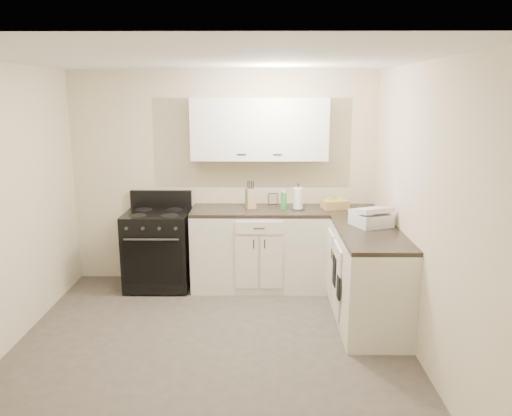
{
  "coord_description": "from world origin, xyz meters",
  "views": [
    {
      "loc": [
        0.44,
        -4.07,
        2.24
      ],
      "look_at": [
        0.39,
        0.85,
        1.1
      ],
      "focal_mm": 35.0,
      "sensor_mm": 36.0,
      "label": 1
    }
  ],
  "objects_px": {
    "knife_block": "(251,198)",
    "wicker_basket": "(335,204)",
    "stove": "(158,249)",
    "paper_towel": "(298,199)",
    "countertop_grill": "(371,219)"
  },
  "relations": [
    {
      "from": "paper_towel",
      "to": "countertop_grill",
      "type": "distance_m",
      "value": 0.99
    },
    {
      "from": "stove",
      "to": "paper_towel",
      "type": "relative_size",
      "value": 3.53
    },
    {
      "from": "wicker_basket",
      "to": "countertop_grill",
      "type": "bearing_deg",
      "value": -72.02
    },
    {
      "from": "knife_block",
      "to": "countertop_grill",
      "type": "xyz_separation_m",
      "value": [
        1.22,
        -0.77,
        -0.05
      ]
    },
    {
      "from": "knife_block",
      "to": "wicker_basket",
      "type": "height_order",
      "value": "knife_block"
    },
    {
      "from": "stove",
      "to": "paper_towel",
      "type": "xyz_separation_m",
      "value": [
        1.62,
        0.02,
        0.61
      ]
    },
    {
      "from": "paper_towel",
      "to": "countertop_grill",
      "type": "relative_size",
      "value": 0.74
    },
    {
      "from": "knife_block",
      "to": "paper_towel",
      "type": "relative_size",
      "value": 0.91
    },
    {
      "from": "wicker_basket",
      "to": "knife_block",
      "type": "bearing_deg",
      "value": 179.89
    },
    {
      "from": "stove",
      "to": "wicker_basket",
      "type": "relative_size",
      "value": 3.02
    },
    {
      "from": "stove",
      "to": "countertop_grill",
      "type": "height_order",
      "value": "countertop_grill"
    },
    {
      "from": "stove",
      "to": "paper_towel",
      "type": "bearing_deg",
      "value": 0.72
    },
    {
      "from": "stove",
      "to": "paper_towel",
      "type": "height_order",
      "value": "paper_towel"
    },
    {
      "from": "knife_block",
      "to": "countertop_grill",
      "type": "height_order",
      "value": "knife_block"
    },
    {
      "from": "wicker_basket",
      "to": "stove",
      "type": "bearing_deg",
      "value": -178.01
    }
  ]
}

